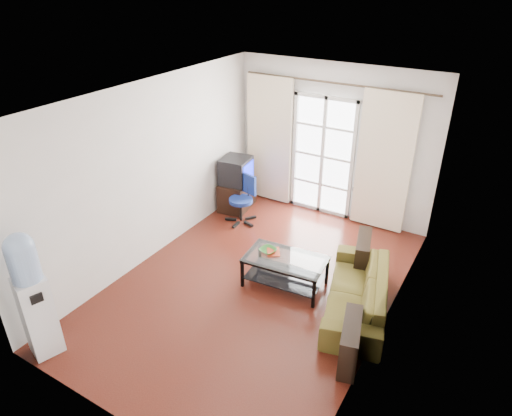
{
  "coord_description": "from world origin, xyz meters",
  "views": [
    {
      "loc": [
        2.7,
        -4.52,
        4.04
      ],
      "look_at": [
        -0.21,
        0.35,
        1.03
      ],
      "focal_mm": 32.0,
      "sensor_mm": 36.0,
      "label": 1
    }
  ],
  "objects_px": {
    "water_cooler": "(32,293)",
    "coffee_table": "(285,268)",
    "task_chair": "(242,208)",
    "tv_stand": "(237,194)",
    "sofa": "(357,291)",
    "crt_tv": "(235,170)"
  },
  "relations": [
    {
      "from": "water_cooler",
      "to": "coffee_table",
      "type": "bearing_deg",
      "value": 72.32
    },
    {
      "from": "task_chair",
      "to": "water_cooler",
      "type": "relative_size",
      "value": 0.53
    },
    {
      "from": "tv_stand",
      "to": "task_chair",
      "type": "xyz_separation_m",
      "value": [
        0.37,
        -0.4,
        -0.01
      ]
    },
    {
      "from": "coffee_table",
      "to": "task_chair",
      "type": "relative_size",
      "value": 1.37
    },
    {
      "from": "sofa",
      "to": "task_chair",
      "type": "bearing_deg",
      "value": -130.37
    },
    {
      "from": "sofa",
      "to": "crt_tv",
      "type": "xyz_separation_m",
      "value": [
        -2.93,
        1.57,
        0.5
      ]
    },
    {
      "from": "task_chair",
      "to": "crt_tv",
      "type": "bearing_deg",
      "value": 151.34
    },
    {
      "from": "sofa",
      "to": "tv_stand",
      "type": "xyz_separation_m",
      "value": [
        -2.93,
        1.61,
        -0.01
      ]
    },
    {
      "from": "coffee_table",
      "to": "water_cooler",
      "type": "distance_m",
      "value": 3.2
    },
    {
      "from": "coffee_table",
      "to": "tv_stand",
      "type": "xyz_separation_m",
      "value": [
        -1.88,
        1.66,
        -0.03
      ]
    },
    {
      "from": "crt_tv",
      "to": "task_chair",
      "type": "relative_size",
      "value": 0.68
    },
    {
      "from": "coffee_table",
      "to": "tv_stand",
      "type": "bearing_deg",
      "value": 138.67
    },
    {
      "from": "coffee_table",
      "to": "crt_tv",
      "type": "xyz_separation_m",
      "value": [
        -1.88,
        1.61,
        0.48
      ]
    },
    {
      "from": "coffee_table",
      "to": "water_cooler",
      "type": "height_order",
      "value": "water_cooler"
    },
    {
      "from": "sofa",
      "to": "coffee_table",
      "type": "height_order",
      "value": "sofa"
    },
    {
      "from": "task_chair",
      "to": "water_cooler",
      "type": "xyz_separation_m",
      "value": [
        -0.33,
        -3.81,
        0.59
      ]
    },
    {
      "from": "tv_stand",
      "to": "sofa",
      "type": "bearing_deg",
      "value": -36.27
    },
    {
      "from": "crt_tv",
      "to": "tv_stand",
      "type": "bearing_deg",
      "value": 82.46
    },
    {
      "from": "sofa",
      "to": "task_chair",
      "type": "distance_m",
      "value": 2.83
    },
    {
      "from": "tv_stand",
      "to": "crt_tv",
      "type": "relative_size",
      "value": 1.24
    },
    {
      "from": "water_cooler",
      "to": "sofa",
      "type": "bearing_deg",
      "value": 60.07
    },
    {
      "from": "coffee_table",
      "to": "tv_stand",
      "type": "distance_m",
      "value": 2.51
    }
  ]
}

